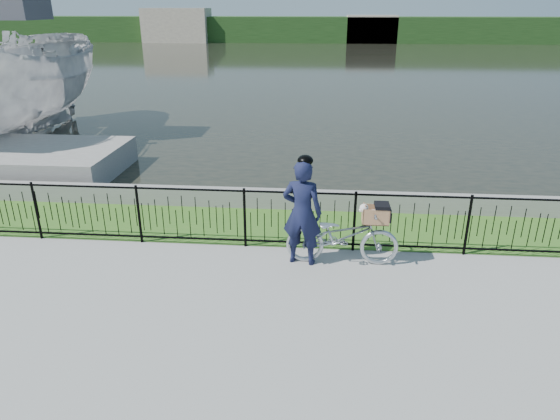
{
  "coord_description": "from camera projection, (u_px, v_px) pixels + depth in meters",
  "views": [
    {
      "loc": [
        0.36,
        -6.74,
        4.18
      ],
      "look_at": [
        -0.3,
        1.0,
        1.0
      ],
      "focal_mm": 32.0,
      "sensor_mm": 36.0,
      "label": 1
    }
  ],
  "objects": [
    {
      "name": "far_building_right",
      "position": [
        371.0,
        29.0,
        60.7
      ],
      "size": [
        6.0,
        3.0,
        3.2
      ],
      "primitive_type": "cube",
      "color": "#AA9D88",
      "rests_on": "ground"
    },
    {
      "name": "bicycle_rig",
      "position": [
        343.0,
        236.0,
        8.59
      ],
      "size": [
        1.93,
        0.67,
        1.14
      ],
      "color": "#B5BAC2",
      "rests_on": "ground"
    },
    {
      "name": "grass_strip",
      "position": [
        301.0,
        226.0,
        10.22
      ],
      "size": [
        60.0,
        2.0,
        0.01
      ],
      "primitive_type": "cube",
      "color": "#3A6920",
      "rests_on": "ground"
    },
    {
      "name": "far_building_left",
      "position": [
        177.0,
        25.0,
        61.97
      ],
      "size": [
        8.0,
        4.0,
        4.0
      ],
      "primitive_type": "cube",
      "color": "#AA9D88",
      "rests_on": "ground"
    },
    {
      "name": "boat_near",
      "position": [
        18.0,
        83.0,
        15.79
      ],
      "size": [
        4.23,
        9.57,
        5.4
      ],
      "color": "#B6B6B6",
      "rests_on": "water"
    },
    {
      "name": "quay_wall",
      "position": [
        303.0,
        200.0,
        11.07
      ],
      "size": [
        60.0,
        0.3,
        0.4
      ],
      "primitive_type": "cube",
      "color": "gray",
      "rests_on": "ground"
    },
    {
      "name": "far_treeline",
      "position": [
        322.0,
        29.0,
        62.59
      ],
      "size": [
        120.0,
        6.0,
        3.0
      ],
      "primitive_type": "cube",
      "color": "#22441A",
      "rests_on": "ground"
    },
    {
      "name": "fence",
      "position": [
        299.0,
        220.0,
        9.08
      ],
      "size": [
        14.0,
        0.06,
        1.15
      ],
      "primitive_type": null,
      "color": "black",
      "rests_on": "ground"
    },
    {
      "name": "water",
      "position": [
        319.0,
        65.0,
        38.26
      ],
      "size": [
        120.0,
        120.0,
        0.0
      ],
      "primitive_type": "plane",
      "color": "black",
      "rests_on": "ground"
    },
    {
      "name": "cyclist",
      "position": [
        302.0,
        212.0,
        8.44
      ],
      "size": [
        0.75,
        0.56,
        1.94
      ],
      "color": "#121633",
      "rests_on": "ground"
    },
    {
      "name": "ground",
      "position": [
        294.0,
        294.0,
        7.82
      ],
      "size": [
        120.0,
        120.0,
        0.0
      ],
      "primitive_type": "plane",
      "color": "gray",
      "rests_on": "ground"
    }
  ]
}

